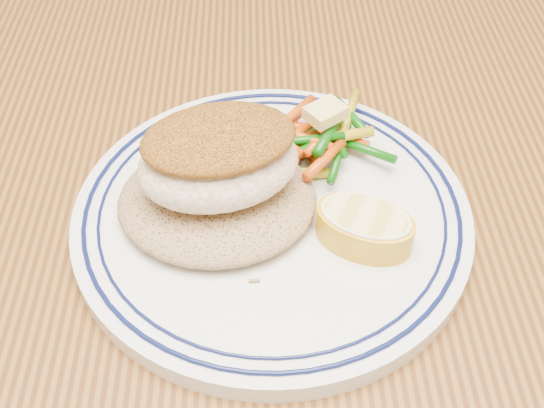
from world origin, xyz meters
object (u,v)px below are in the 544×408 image
Objects in this scene: plate at (272,215)px; lemon_wedge at (364,226)px; vegetable_pile at (311,139)px; dining_table at (263,299)px; fish_fillet at (219,158)px; rice_pilaf at (217,197)px.

plate is 0.07m from lemon_wedge.
vegetable_pile is 0.09m from lemon_wedge.
plate is at bearing -117.73° from vegetable_pile.
vegetable_pile is (0.04, 0.05, 0.13)m from dining_table.
plate is (0.01, -0.01, 0.11)m from dining_table.
fish_fillet is (-0.03, -0.00, 0.16)m from dining_table.
lemon_wedge is (0.09, -0.03, 0.00)m from rice_pilaf.
lemon_wedge reaches higher than dining_table.
dining_table is 12.61× the size of fish_fillet.
fish_fillet is 1.52× the size of lemon_wedge.
lemon_wedge is (0.09, -0.03, -0.03)m from fish_fillet.
lemon_wedge reaches higher than plate.
vegetable_pile reaches higher than rice_pilaf.
dining_table is 14.22× the size of vegetable_pile.
plate is 2.56× the size of vegetable_pile.
fish_fillet is at bearing 160.69° from lemon_wedge.
lemon_wedge is at bearing -17.61° from rice_pilaf.
plate is 0.06m from fish_fillet.
rice_pilaf is at bearing -141.47° from fish_fillet.
vegetable_pile is (0.07, 0.06, 0.00)m from rice_pilaf.
fish_fillet is 0.09m from vegetable_pile.
dining_table is at bearing 12.13° from rice_pilaf.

